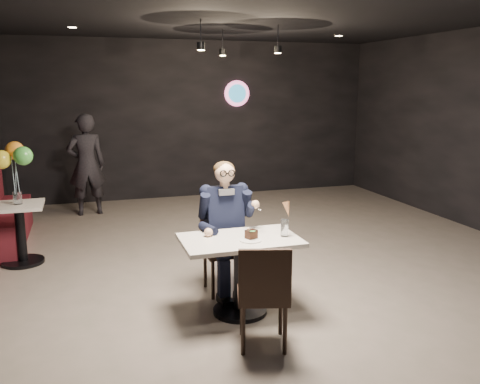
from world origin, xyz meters
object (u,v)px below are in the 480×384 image
object	(u,v)px
chair_near	(263,293)
seated_man	(224,226)
chair_far	(224,250)
main_table	(240,276)
side_table	(21,235)
sundae_glass	(285,228)
balloon_vase	(18,198)
passerby	(87,165)
booth_bench	(4,207)

from	to	relation	value
chair_near	seated_man	distance (m)	1.22
chair_near	chair_far	bearing A→B (deg)	105.86
main_table	chair_near	bearing A→B (deg)	-90.00
chair_near	side_table	xyz separation A→B (m)	(-2.15, 2.77, -0.10)
main_table	sundae_glass	bearing A→B (deg)	-8.93
side_table	balloon_vase	world-z (taller)	balloon_vase
chair_far	balloon_vase	world-z (taller)	chair_far
seated_man	side_table	bearing A→B (deg)	143.72
passerby	booth_bench	bearing A→B (deg)	42.40
passerby	chair_far	bearing A→B (deg)	101.90
main_table	seated_man	distance (m)	0.65
sundae_glass	booth_bench	size ratio (longest dim) A/B	0.08
sundae_glass	balloon_vase	size ratio (longest dim) A/B	1.05
balloon_vase	passerby	world-z (taller)	passerby
chair_far	booth_bench	bearing A→B (deg)	133.52
chair_near	booth_bench	world-z (taller)	booth_bench
chair_near	balloon_vase	xyz separation A→B (m)	(-2.15, 2.77, 0.37)
chair_near	booth_bench	size ratio (longest dim) A/B	0.45
main_table	sundae_glass	xyz separation A→B (m)	(0.42, -0.07, 0.46)
sundae_glass	booth_bench	distance (m)	4.30
booth_bench	sundae_glass	bearing A→B (deg)	-48.05
passerby	side_table	bearing A→B (deg)	63.42
booth_bench	side_table	world-z (taller)	booth_bench
chair_near	side_table	size ratio (longest dim) A/B	1.28
main_table	side_table	size ratio (longest dim) A/B	1.53
main_table	seated_man	world-z (taller)	seated_man
seated_man	side_table	size ratio (longest dim) A/B	2.00
sundae_glass	chair_near	bearing A→B (deg)	-126.21
main_table	passerby	distance (m)	4.65
chair_far	balloon_vase	distance (m)	2.69
main_table	side_table	xyz separation A→B (m)	(-2.15, 2.13, -0.02)
seated_man	balloon_vase	xyz separation A→B (m)	(-2.15, 1.58, 0.11)
sundae_glass	passerby	distance (m)	4.83
chair_near	seated_man	world-z (taller)	seated_man
chair_near	passerby	bearing A→B (deg)	120.37
chair_near	sundae_glass	bearing A→B (deg)	69.65
chair_far	chair_near	world-z (taller)	same
balloon_vase	sundae_glass	bearing A→B (deg)	-40.47
sundae_glass	balloon_vase	distance (m)	3.38
balloon_vase	main_table	bearing A→B (deg)	-44.72
chair_far	side_table	distance (m)	2.66
chair_near	sundae_glass	world-z (taller)	chair_near
booth_bench	balloon_vase	distance (m)	1.09
chair_near	sundae_glass	size ratio (longest dim) A/B	5.64
seated_man	sundae_glass	world-z (taller)	seated_man
main_table	chair_near	size ratio (longest dim) A/B	1.20
sundae_glass	passerby	size ratio (longest dim) A/B	0.10
seated_man	side_table	xyz separation A→B (m)	(-2.15, 1.58, -0.36)
balloon_vase	passerby	xyz separation A→B (m)	(0.83, 2.31, 0.02)
sundae_glass	passerby	bearing A→B (deg)	111.09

